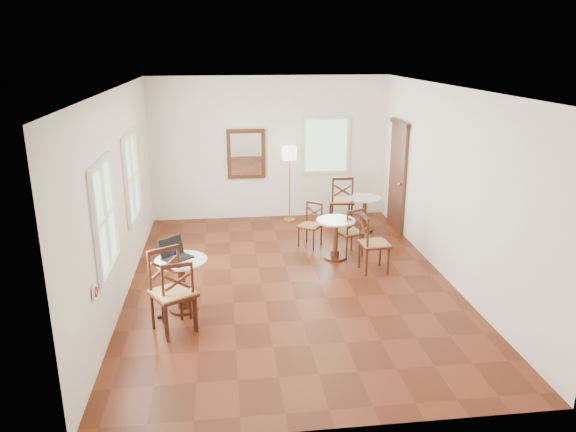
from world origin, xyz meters
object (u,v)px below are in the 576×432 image
object	(u,v)px
chair_mid_b	(373,243)
cafe_table_mid	(336,235)
cafe_table_near	(182,279)
chair_near_b	(172,292)
chair_mid_a	(350,232)
chair_near_a	(177,294)
mouse	(184,258)
floor_lamp	(289,158)
chair_back_b	(311,225)
power_adapter	(161,317)
laptop	(175,253)
cafe_table_back	(364,210)
chair_back_a	(341,201)
navy_mug	(173,253)
water_glass	(175,259)

from	to	relation	value
chair_mid_b	cafe_table_mid	bearing A→B (deg)	33.28
cafe_table_near	chair_near_b	xyz separation A→B (m)	(-0.09, -0.56, 0.07)
cafe_table_near	chair_mid_a	xyz separation A→B (m)	(2.81, 1.77, -0.03)
chair_mid_a	chair_mid_b	xyz separation A→B (m)	(0.20, -0.74, 0.05)
chair_near_a	mouse	distance (m)	0.61
chair_mid_a	floor_lamp	size ratio (longest dim) A/B	0.56
cafe_table_near	chair_back_b	size ratio (longest dim) A/B	0.93
floor_lamp	power_adapter	distance (m)	4.90
chair_mid_a	chair_back_b	bearing A→B (deg)	-64.41
power_adapter	cafe_table_near	bearing A→B (deg)	34.59
laptop	cafe_table_back	bearing A→B (deg)	0.58
floor_lamp	laptop	size ratio (longest dim) A/B	3.24
chair_mid_b	mouse	distance (m)	3.16
cafe_table_near	power_adapter	xyz separation A→B (m)	(-0.30, -0.21, -0.46)
chair_back_a	laptop	size ratio (longest dim) A/B	2.15
laptop	navy_mug	world-z (taller)	laptop
floor_lamp	water_glass	bearing A→B (deg)	-117.39
cafe_table_mid	chair_mid_a	distance (m)	0.31
floor_lamp	water_glass	size ratio (longest dim) A/B	17.09
chair_near_b	floor_lamp	size ratio (longest dim) A/B	0.69
chair_near_b	chair_back_a	xyz separation A→B (m)	(3.11, 4.05, -0.02)
chair_back_b	mouse	world-z (taller)	chair_back_b
chair_mid_b	chair_back_a	world-z (taller)	chair_back_a
chair_back_a	mouse	world-z (taller)	chair_back_a
chair_mid_a	chair_back_b	xyz separation A→B (m)	(-0.61, 0.57, -0.03)
cafe_table_back	laptop	size ratio (longest dim) A/B	1.41
cafe_table_near	chair_back_a	bearing A→B (deg)	49.15
cafe_table_back	power_adapter	size ratio (longest dim) A/B	7.90
chair_back_b	navy_mug	size ratio (longest dim) A/B	7.08
chair_mid_b	mouse	bearing A→B (deg)	104.61
navy_mug	power_adapter	world-z (taller)	navy_mug
chair_back_b	navy_mug	xyz separation A→B (m)	(-2.32, -2.20, 0.40)
floor_lamp	laptop	world-z (taller)	floor_lamp
navy_mug	chair_near_a	bearing A→B (deg)	-82.41
chair_near_b	chair_mid_b	xyz separation A→B (m)	(3.10, 1.59, -0.06)
chair_back_a	navy_mug	size ratio (longest dim) A/B	9.11
chair_mid_b	chair_back_a	size ratio (longest dim) A/B	0.93
cafe_table_back	power_adapter	world-z (taller)	cafe_table_back
chair_mid_b	navy_mug	size ratio (longest dim) A/B	8.49
cafe_table_back	laptop	xyz separation A→B (m)	(-3.49, -3.01, 0.40)
chair_near_a	chair_back_a	bearing A→B (deg)	-138.17
cafe_table_back	chair_near_a	bearing A→B (deg)	-133.62
chair_mid_a	mouse	size ratio (longest dim) A/B	9.67
chair_mid_a	chair_mid_b	world-z (taller)	chair_mid_b
laptop	power_adapter	xyz separation A→B (m)	(-0.22, -0.28, -0.81)
floor_lamp	cafe_table_mid	bearing A→B (deg)	-76.84
cafe_table_mid	water_glass	distance (m)	3.15
chair_near_b	mouse	size ratio (longest dim) A/B	11.95
chair_near_b	chair_back_b	distance (m)	3.70
laptop	water_glass	size ratio (longest dim) A/B	5.28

